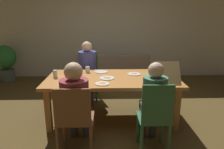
{
  "coord_description": "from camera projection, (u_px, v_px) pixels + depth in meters",
  "views": [
    {
      "loc": [
        -0.08,
        -3.27,
        1.69
      ],
      "look_at": [
        0.0,
        0.1,
        0.75
      ],
      "focal_mm": 33.39,
      "sensor_mm": 36.0,
      "label": 1
    }
  ],
  "objects": [
    {
      "name": "back_wall",
      "position": [
        110.0,
        29.0,
        5.85
      ],
      "size": [
        7.06,
        0.12,
        2.72
      ],
      "primitive_type": "cube",
      "color": "beige",
      "rests_on": "ground"
    },
    {
      "name": "couch",
      "position": [
        113.0,
        72.0,
        5.55
      ],
      "size": [
        1.81,
        0.92,
        0.77
      ],
      "color": "#826C5A",
      "rests_on": "ground"
    },
    {
      "name": "drinking_glass_1",
      "position": [
        55.0,
        74.0,
        3.38
      ],
      "size": [
        0.07,
        0.07,
        0.13
      ],
      "primitive_type": "cylinder",
      "color": "silver",
      "rests_on": "dining_table"
    },
    {
      "name": "plate_3",
      "position": [
        102.0,
        83.0,
        3.07
      ],
      "size": [
        0.21,
        0.21,
        0.03
      ],
      "color": "white",
      "rests_on": "dining_table"
    },
    {
      "name": "chair_2",
      "position": [
        74.0,
        117.0,
        2.5
      ],
      "size": [
        0.45,
        0.43,
        0.92
      ],
      "color": "brown",
      "rests_on": "ground"
    },
    {
      "name": "potted_plant",
      "position": [
        5.0,
        60.0,
        5.58
      ],
      "size": [
        0.57,
        0.57,
        0.96
      ],
      "color": "#515D52",
      "rests_on": "ground"
    },
    {
      "name": "plate_1",
      "position": [
        101.0,
        72.0,
        3.73
      ],
      "size": [
        0.23,
        0.23,
        0.01
      ],
      "color": "white",
      "rests_on": "dining_table"
    },
    {
      "name": "drinking_glass_2",
      "position": [
        88.0,
        70.0,
        3.7
      ],
      "size": [
        0.08,
        0.08,
        0.1
      ],
      "primitive_type": "cylinder",
      "color": "silver",
      "rests_on": "dining_table"
    },
    {
      "name": "person_2",
      "position": [
        76.0,
        99.0,
        2.61
      ],
      "size": [
        0.35,
        0.55,
        1.17
      ],
      "color": "#373941",
      "rests_on": "ground"
    },
    {
      "name": "chair_0",
      "position": [
        88.0,
        73.0,
        4.39
      ],
      "size": [
        0.42,
        0.43,
        0.98
      ],
      "color": "#33613C",
      "rests_on": "ground"
    },
    {
      "name": "dining_table",
      "position": [
        112.0,
        82.0,
        3.43
      ],
      "size": [
        2.14,
        1.07,
        0.73
      ],
      "color": "#BD7839",
      "rests_on": "ground"
    },
    {
      "name": "plate_0",
      "position": [
        107.0,
        78.0,
        3.35
      ],
      "size": [
        0.24,
        0.24,
        0.03
      ],
      "color": "white",
      "rests_on": "dining_table"
    },
    {
      "name": "chair_1",
      "position": [
        155.0,
        116.0,
        2.53
      ],
      "size": [
        0.39,
        0.39,
        0.95
      ],
      "color": "#2F633F",
      "rests_on": "ground"
    },
    {
      "name": "person_1",
      "position": [
        153.0,
        99.0,
        2.63
      ],
      "size": [
        0.3,
        0.5,
        1.17
      ],
      "color": "#383C3F",
      "rests_on": "ground"
    },
    {
      "name": "person_0",
      "position": [
        87.0,
        67.0,
        4.19
      ],
      "size": [
        0.36,
        0.55,
        1.22
      ],
      "color": "#41404C",
      "rests_on": "ground"
    },
    {
      "name": "drinking_glass_0",
      "position": [
        157.0,
        71.0,
        3.59
      ],
      "size": [
        0.06,
        0.06,
        0.12
      ],
      "primitive_type": "cylinder",
      "color": "#B54D30",
      "rests_on": "dining_table"
    },
    {
      "name": "pizza_box_0",
      "position": [
        163.0,
        78.0,
        3.21
      ],
      "size": [
        0.36,
        0.56,
        0.34
      ],
      "color": "tan",
      "rests_on": "dining_table"
    },
    {
      "name": "ground_plane",
      "position": [
        112.0,
        118.0,
        3.61
      ],
      "size": [
        20.0,
        20.0,
        0.0
      ],
      "primitive_type": "plane",
      "color": "brown"
    },
    {
      "name": "plate_2",
      "position": [
        134.0,
        74.0,
        3.59
      ],
      "size": [
        0.23,
        0.23,
        0.03
      ],
      "color": "white",
      "rests_on": "dining_table"
    }
  ]
}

